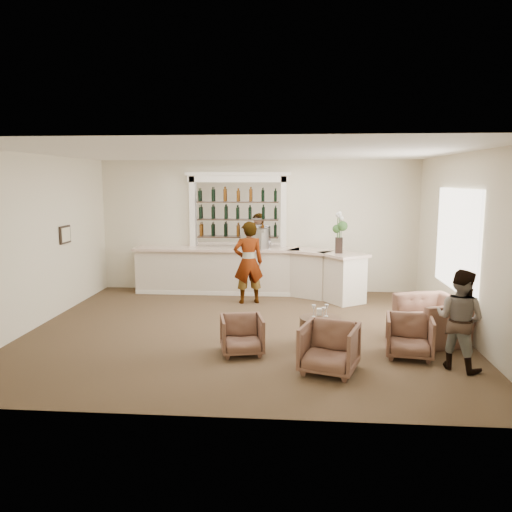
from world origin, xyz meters
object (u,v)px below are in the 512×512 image
(armchair_center, at_px, (329,348))
(armchair_right, at_px, (409,336))
(guest, at_px, (460,319))
(espresso_machine, at_px, (255,238))
(cocktail_table, at_px, (320,332))
(armchair_far, at_px, (434,320))
(sommelier, at_px, (248,262))
(armchair_left, at_px, (242,335))
(flower_vase, at_px, (339,230))
(bar_counter, at_px, (250,271))

(armchair_center, distance_m, armchair_right, 1.52)
(guest, height_order, espresso_machine, espresso_machine)
(cocktail_table, bearing_deg, armchair_far, 12.37)
(sommelier, relative_size, armchair_left, 2.74)
(guest, distance_m, armchair_right, 0.87)
(armchair_left, bearing_deg, flower_vase, 51.10)
(armchair_left, height_order, flower_vase, flower_vase)
(armchair_left, height_order, espresso_machine, espresso_machine)
(armchair_center, relative_size, espresso_machine, 1.44)
(cocktail_table, distance_m, armchair_right, 1.45)
(armchair_right, bearing_deg, armchair_far, 63.09)
(sommelier, distance_m, armchair_far, 4.33)
(armchair_right, xyz_separation_m, espresso_machine, (-2.82, 4.27, 1.05))
(sommelier, bearing_deg, guest, 116.94)
(guest, height_order, armchair_far, guest)
(cocktail_table, distance_m, guest, 2.24)
(espresso_machine, relative_size, flower_vase, 0.59)
(guest, bearing_deg, espresso_machine, -13.18)
(guest, relative_size, armchair_left, 2.20)
(armchair_center, bearing_deg, flower_vase, 101.76)
(flower_vase, bearing_deg, armchair_center, -96.31)
(armchair_right, distance_m, flower_vase, 3.97)
(guest, relative_size, espresso_machine, 2.72)
(guest, xyz_separation_m, armchair_far, (0.00, 1.30, -0.38))
(bar_counter, bearing_deg, cocktail_table, -67.64)
(armchair_far, bearing_deg, armchair_left, -93.59)
(bar_counter, relative_size, flower_vase, 6.03)
(armchair_right, bearing_deg, armchair_center, -141.44)
(cocktail_table, relative_size, armchair_far, 0.61)
(armchair_left, distance_m, espresso_machine, 4.46)
(armchair_far, height_order, espresso_machine, espresso_machine)
(bar_counter, xyz_separation_m, espresso_machine, (0.13, 0.07, 0.81))
(armchair_center, distance_m, espresso_machine, 5.34)
(armchair_left, xyz_separation_m, armchair_far, (3.30, 0.92, 0.07))
(sommelier, distance_m, armchair_center, 4.41)
(armchair_far, distance_m, flower_vase, 3.40)
(armchair_right, bearing_deg, armchair_left, -169.79)
(bar_counter, relative_size, guest, 3.78)
(guest, distance_m, armchair_far, 1.35)
(armchair_center, relative_size, armchair_far, 0.68)
(armchair_far, bearing_deg, armchair_right, -54.92)
(guest, distance_m, espresso_machine, 5.87)
(sommelier, distance_m, guest, 5.16)
(sommelier, height_order, armchair_right, sommelier)
(bar_counter, distance_m, armchair_far, 4.89)
(bar_counter, distance_m, armchair_center, 5.22)
(armchair_left, xyz_separation_m, armchair_right, (2.68, 0.06, 0.02))
(bar_counter, relative_size, armchair_center, 7.14)
(guest, height_order, armchair_left, guest)
(bar_counter, distance_m, armchair_left, 4.28)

